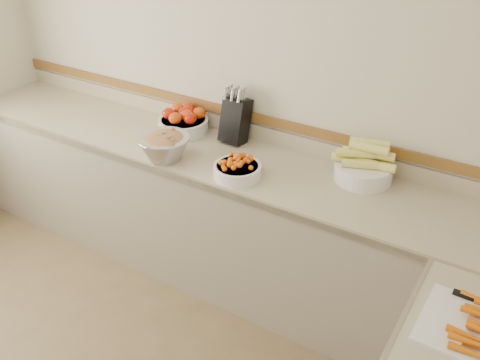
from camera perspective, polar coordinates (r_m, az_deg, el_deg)
The scene contains 7 objects.
back_wall at distance 3.35m, azimuth 0.76°, elevation 10.92°, with size 4.00×4.00×0.00m, color beige.
counter_back at distance 3.49m, azimuth -2.08°, elevation -3.85°, with size 4.00×0.65×1.08m.
knife_block at distance 3.37m, azimuth -0.50°, elevation 6.53°, with size 0.16×0.20×0.37m.
tomato_bowl at distance 3.55m, azimuth -6.03°, elevation 6.28°, with size 0.33×0.33×0.16m.
cherry_tomato_bowl at distance 3.01m, azimuth -0.29°, elevation 1.24°, with size 0.27×0.27×0.15m.
corn_bowl at distance 3.04m, azimuth 13.07°, elevation 1.46°, with size 0.36×0.32×0.24m.
rhubarb_bowl at distance 3.21m, azimuth -8.09°, elevation 3.68°, with size 0.31×0.31×0.18m.
Camera 1 is at (1.62, -0.70, 2.43)m, focal length 40.00 mm.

